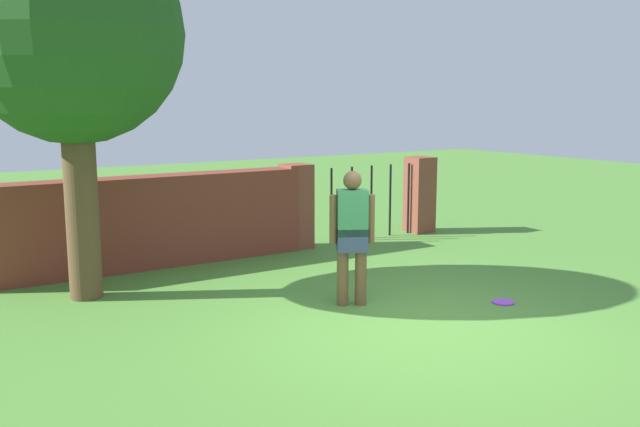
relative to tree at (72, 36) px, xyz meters
The scene contains 6 objects.
ground_plane 5.20m from the tree, 48.30° to the right, with size 40.00×40.00×0.00m, color #4C8433.
brick_wall 3.02m from the tree, 42.82° to the left, with size 4.77×0.50×1.35m, color brown.
tree is the anchor object (origin of this frame).
person 4.03m from the tree, 37.61° to the right, with size 0.49×0.36×1.62m.
fence_gate 5.74m from the tree, 12.74° to the left, with size 3.10×0.44×1.40m.
frisbee_purple 6.06m from the tree, 34.98° to the right, with size 0.27×0.27×0.02m, color purple.
Camera 1 is at (-4.72, -5.54, 2.44)m, focal length 38.66 mm.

